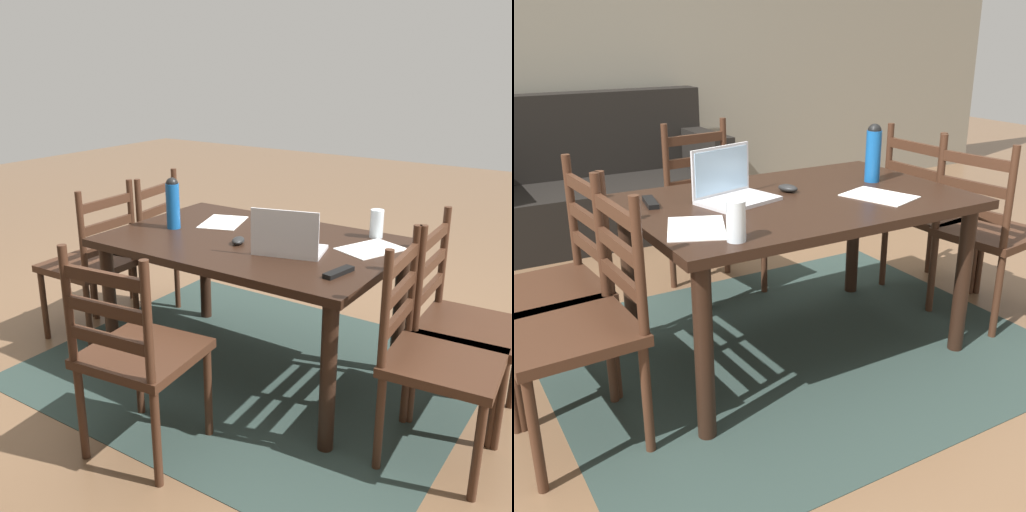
% 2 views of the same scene
% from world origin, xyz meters
% --- Properties ---
extents(ground_plane, '(14.00, 14.00, 0.00)m').
position_xyz_m(ground_plane, '(0.00, 0.00, 0.00)').
color(ground_plane, brown).
extents(area_rug, '(2.22, 1.84, 0.01)m').
position_xyz_m(area_rug, '(0.00, 0.00, 0.00)').
color(area_rug, '#283833').
rests_on(area_rug, ground).
extents(dining_table, '(1.46, 0.96, 0.74)m').
position_xyz_m(dining_table, '(0.00, 0.00, 0.65)').
color(dining_table, black).
rests_on(dining_table, ground).
extents(chair_right_far, '(0.45, 0.45, 0.95)m').
position_xyz_m(chair_right_far, '(1.02, 0.19, 0.46)').
color(chair_right_far, '#3D2316').
rests_on(chair_right_far, ground).
extents(chair_left_near, '(0.46, 0.46, 0.95)m').
position_xyz_m(chair_left_near, '(-1.02, -0.19, 0.46)').
color(chair_left_near, '#3D2316').
rests_on(chair_left_near, ground).
extents(chair_far_head, '(0.49, 0.49, 0.95)m').
position_xyz_m(chair_far_head, '(-0.00, 0.85, 0.46)').
color(chair_far_head, '#3D2316').
rests_on(chair_far_head, ground).
extents(chair_left_far, '(0.47, 0.47, 0.95)m').
position_xyz_m(chair_left_far, '(-1.02, 0.20, 0.46)').
color(chair_left_far, '#3D2316').
rests_on(chair_left_far, ground).
extents(chair_right_near, '(0.50, 0.50, 0.95)m').
position_xyz_m(chair_right_near, '(1.02, -0.20, 0.46)').
color(chair_right_near, '#3D2316').
rests_on(chair_right_near, ground).
extents(laptop, '(0.37, 0.30, 0.23)m').
position_xyz_m(laptop, '(-0.27, 0.11, 0.80)').
color(laptop, silver).
rests_on(laptop, dining_table).
extents(water_bottle, '(0.07, 0.07, 0.28)m').
position_xyz_m(water_bottle, '(0.48, 0.07, 0.88)').
color(water_bottle, '#145199').
rests_on(water_bottle, dining_table).
extents(drinking_glass, '(0.07, 0.07, 0.14)m').
position_xyz_m(drinking_glass, '(-0.50, -0.38, 0.81)').
color(drinking_glass, silver).
rests_on(drinking_glass, dining_table).
extents(computer_mouse, '(0.09, 0.11, 0.03)m').
position_xyz_m(computer_mouse, '(0.02, 0.10, 0.76)').
color(computer_mouse, black).
rests_on(computer_mouse, dining_table).
extents(tv_remote, '(0.07, 0.18, 0.02)m').
position_xyz_m(tv_remote, '(-0.59, 0.22, 0.75)').
color(tv_remote, black).
rests_on(tv_remote, dining_table).
extents(paper_stack_left, '(0.31, 0.35, 0.00)m').
position_xyz_m(paper_stack_left, '(-0.56, -0.18, 0.74)').
color(paper_stack_left, white).
rests_on(paper_stack_left, dining_table).
extents(paper_stack_right, '(0.29, 0.35, 0.00)m').
position_xyz_m(paper_stack_right, '(0.32, -0.17, 0.74)').
color(paper_stack_right, white).
rests_on(paper_stack_right, dining_table).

